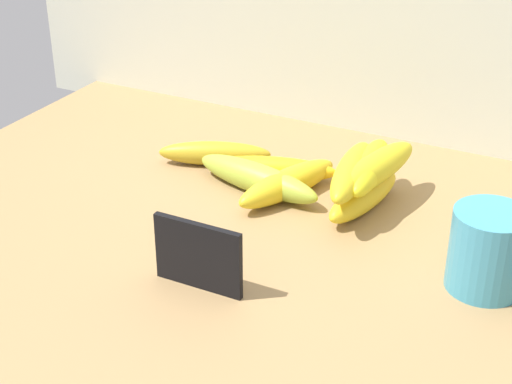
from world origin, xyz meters
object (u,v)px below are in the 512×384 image
banana_6 (369,167)px  banana_7 (352,172)px  coffee_mug (491,251)px  banana_0 (272,169)px  banana_4 (364,196)px  banana_5 (375,169)px  banana_2 (257,178)px  banana_1 (288,183)px  chalkboard_sign (199,258)px  banana_3 (215,153)px

banana_6 → banana_7: size_ratio=0.94×
coffee_mug → banana_0: 36.54cm
banana_4 → banana_5: size_ratio=0.87×
banana_6 → banana_7: (-1.56, -2.43, 0.01)cm
banana_2 → banana_4: size_ratio=1.26×
banana_5 → banana_4: bearing=-151.0°
banana_5 → banana_6: banana_5 is taller
banana_5 → banana_6: 0.93cm
banana_4 → banana_7: (-1.38, -1.49, 4.04)cm
banana_4 → banana_7: bearing=-132.8°
banana_1 → chalkboard_sign: bearing=-89.5°
banana_1 → banana_4: (10.67, 1.29, -0.08)cm
chalkboard_sign → banana_0: chalkboard_sign is taller
banana_0 → banana_1: 5.54cm
chalkboard_sign → banana_3: bearing=116.3°
banana_4 → banana_2: bearing=-172.6°
chalkboard_sign → banana_7: 26.09cm
coffee_mug → banana_6: 22.33cm
banana_0 → banana_4: size_ratio=1.16×
banana_0 → coffee_mug: bearing=-21.5°
coffee_mug → banana_4: 22.16cm
coffee_mug → banana_3: (-43.76, 14.13, -3.04)cm
banana_5 → banana_7: banana_5 is taller
banana_1 → banana_5: bearing=9.1°
banana_3 → banana_2: bearing=-27.3°
chalkboard_sign → banana_1: size_ratio=0.61×
banana_4 → banana_5: (1.04, 0.58, 4.11)cm
banana_3 → banana_0: bearing=-4.5°
chalkboard_sign → banana_0: 28.55cm
banana_0 → chalkboard_sign: bearing=-81.1°
banana_2 → banana_5: 16.80cm
banana_6 → banana_3: bearing=175.2°
banana_3 → banana_4: banana_4 is taller
chalkboard_sign → coffee_mug: (29.45, 14.78, 1.01)cm
banana_1 → banana_2: size_ratio=0.88×
banana_1 → banana_5: (11.71, 1.87, 4.03)cm
chalkboard_sign → coffee_mug: 32.97cm
chalkboard_sign → banana_2: size_ratio=0.54×
banana_1 → banana_6: 11.76cm
coffee_mug → chalkboard_sign: bearing=-153.4°
banana_5 → banana_7: 3.18cm
banana_2 → banana_3: banana_2 is taller
banana_7 → banana_0: bearing=164.4°
banana_1 → banana_4: size_ratio=1.11×
banana_4 → banana_0: bearing=171.3°
banana_5 → banana_7: (-2.42, -2.07, -0.07)cm
coffee_mug → banana_7: (-20.35, 9.58, 1.17)cm
banana_0 → banana_2: size_ratio=0.92×
banana_3 → banana_7: bearing=-11.0°
coffee_mug → banana_5: (-17.94, 11.64, 1.23)cm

